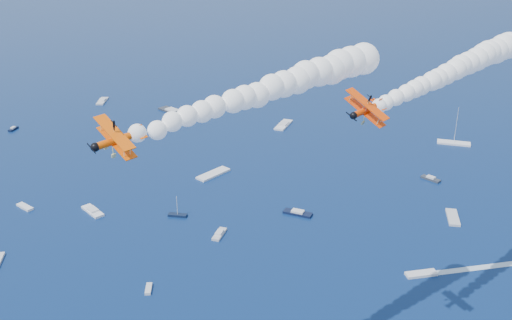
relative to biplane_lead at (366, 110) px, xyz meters
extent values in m
cube|color=white|center=(27.73, 28.21, -54.20)|extent=(8.09, 2.94, 0.70)
cube|color=#2F343F|center=(-30.75, 163.91, -54.20)|extent=(12.63, 14.62, 0.70)
cube|color=black|center=(3.94, 63.82, -54.20)|extent=(8.80, 6.92, 0.70)
cube|color=white|center=(-77.45, 80.33, -54.20)|extent=(5.83, 6.09, 0.70)
cube|color=black|center=(-95.48, 151.17, -54.20)|extent=(3.40, 5.22, 0.70)
cube|color=#0E1933|center=(-31.59, 68.04, -54.20)|extent=(5.86, 3.47, 0.70)
cube|color=white|center=(75.34, 109.61, -54.20)|extent=(12.82, 8.79, 0.70)
cube|color=white|center=(14.42, 139.20, -54.20)|extent=(9.83, 12.90, 0.70)
cube|color=silver|center=(48.60, 54.34, -54.20)|extent=(6.17, 10.43, 0.70)
cube|color=silver|center=(-20.37, 55.16, -54.20)|extent=(4.89, 7.04, 0.70)
cube|color=#313641|center=(53.17, 80.41, -54.20)|extent=(5.63, 6.62, 0.70)
cube|color=silver|center=(-39.71, 32.21, -54.20)|extent=(1.82, 4.48, 0.70)
cube|color=silver|center=(-62.58, 183.36, -54.20)|extent=(5.11, 10.82, 0.70)
cube|color=white|center=(-56.74, 74.37, -54.20)|extent=(7.44, 9.35, 0.70)
cube|color=white|center=(-18.58, 95.46, -54.20)|extent=(12.42, 11.21, 0.70)
cube|color=white|center=(50.69, 29.35, -54.52)|extent=(38.05, 3.87, 0.04)
camera|label=1|loc=(-32.26, -90.01, 31.95)|focal=42.07mm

